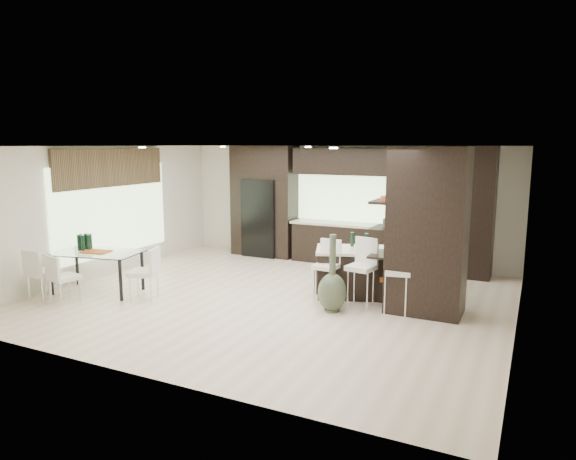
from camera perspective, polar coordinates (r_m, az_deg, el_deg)
The scene contains 22 objects.
ground at distance 9.32m, azimuth -1.63°, elevation -7.54°, with size 8.00×8.00×0.00m, color beige.
back_wall at distance 12.20m, azimuth 6.00°, elevation 2.95°, with size 8.00×0.02×2.70m, color beige.
left_wall at distance 11.43m, azimuth -19.74°, elevation 2.00°, with size 0.02×7.00×2.70m, color beige.
right_wall at distance 8.01m, azimuth 24.57°, elevation -1.30°, with size 0.02×7.00×2.70m, color beige.
ceiling at distance 8.92m, azimuth -1.72°, elevation 9.29°, with size 8.00×7.00×0.02m, color white.
window_left at distance 11.54m, azimuth -18.89°, elevation 2.11°, with size 0.04×3.20×1.90m, color #B2D199.
window_back at distance 11.95m, azimuth 8.66°, elevation 3.72°, with size 3.40×0.04×1.20m, color #B2D199.
stone_accent at distance 11.44m, azimuth -19.03°, elevation 6.57°, with size 0.08×3.00×0.80m, color brown.
ceiling_spots at distance 9.14m, azimuth -0.98°, elevation 9.18°, with size 4.00×3.00×0.02m, color white.
back_cabinetry at distance 11.73m, azimuth 7.74°, elevation 2.65°, with size 6.80×0.68×2.70m, color black.
refrigerator at distance 12.69m, azimuth -2.71°, elevation 1.42°, with size 0.90×0.68×1.90m, color black.
partition_column at distance 8.55m, azimuth 15.25°, elevation -0.14°, with size 1.20×0.80×2.70m, color black.
kitchen_island at distance 9.46m, azimuth 9.50°, elevation -4.70°, with size 2.07×0.89×0.86m, color black.
stool_left at distance 8.98m, azimuth 4.24°, elevation -5.29°, with size 0.39×0.39×0.89m, color white.
stool_mid at distance 8.75m, azimuth 8.09°, elevation -5.53°, with size 0.42×0.42×0.95m, color white.
stool_right at distance 8.59m, azimuth 12.14°, elevation -5.94°, with size 0.42×0.42×0.95m, color white.
bench at distance 9.47m, azimuth 7.99°, elevation -5.91°, with size 1.19×0.46×0.46m, color black.
floor_vase at distance 8.46m, azimuth 4.95°, elevation -4.81°, with size 0.47×0.47×1.29m, color #3F4B36, non-canonical shape.
dining_table at distance 10.20m, azimuth -20.40°, elevation -4.42°, with size 1.59×0.89×0.76m, color white.
chair_near at distance 9.72m, azimuth -23.58°, elevation -5.19°, with size 0.43×0.43×0.80m, color white.
chair_far at distance 10.08m, azimuth -25.49°, elevation -4.66°, with size 0.46×0.46×0.85m, color white.
chair_end at distance 9.43m, azimuth -15.74°, elevation -4.97°, with size 0.47×0.47×0.87m, color white.
Camera 1 is at (4.15, -7.89, 2.73)m, focal length 32.00 mm.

